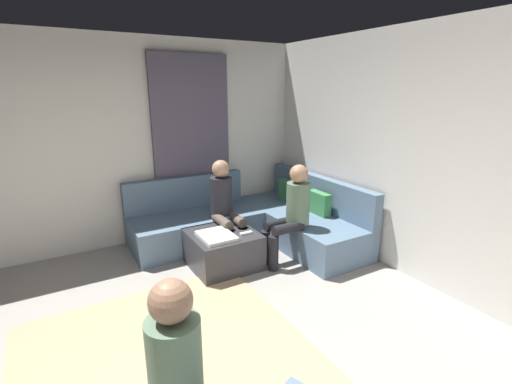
{
  "coord_description": "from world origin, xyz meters",
  "views": [
    {
      "loc": [
        2.01,
        -0.5,
        2.06
      ],
      "look_at": [
        -1.63,
        1.63,
        0.85
      ],
      "focal_mm": 25.6,
      "sensor_mm": 36.0,
      "label": 1
    }
  ],
  "objects": [
    {
      "name": "person_on_armchair",
      "position": [
        0.56,
        -0.04,
        0.64
      ],
      "size": [
        0.6,
        0.44,
        1.18
      ],
      "rotation": [
        0.0,
        0.0,
        5.12
      ],
      "color": "black",
      "rests_on": "ground_plane"
    },
    {
      "name": "sectional_couch",
      "position": [
        -2.08,
        1.88,
        0.28
      ],
      "size": [
        2.1,
        2.55,
        0.87
      ],
      "color": "slate",
      "rests_on": "ground_plane"
    },
    {
      "name": "person_on_couch_back",
      "position": [
        -1.32,
        1.93,
        0.66
      ],
      "size": [
        0.3,
        0.6,
        1.2
      ],
      "rotation": [
        0.0,
        0.0,
        3.14
      ],
      "color": "black",
      "rests_on": "ground_plane"
    },
    {
      "name": "wall_back",
      "position": [
        0.0,
        2.94,
        1.35
      ],
      "size": [
        6.0,
        0.12,
        2.7
      ],
      "primitive_type": "cube",
      "color": "silver",
      "rests_on": "ground_plane"
    },
    {
      "name": "ottoman",
      "position": [
        -1.63,
        1.17,
        0.21
      ],
      "size": [
        0.76,
        0.76,
        0.42
      ],
      "primitive_type": "cube",
      "color": "#333338",
      "rests_on": "ground_plane"
    },
    {
      "name": "curtain_panel",
      "position": [
        -2.84,
        1.3,
        1.25
      ],
      "size": [
        0.06,
        1.1,
        2.5
      ],
      "primitive_type": "cube",
      "color": "#595166",
      "rests_on": "ground_plane"
    },
    {
      "name": "wall_left",
      "position": [
        -2.94,
        0.0,
        1.35
      ],
      "size": [
        0.12,
        6.0,
        2.7
      ],
      "primitive_type": "cube",
      "color": "silver",
      "rests_on": "ground_plane"
    },
    {
      "name": "area_rug",
      "position": [
        -0.2,
        0.1,
        0.01
      ],
      "size": [
        2.6,
        2.2,
        0.01
      ],
      "primitive_type": "cube",
      "color": "tan",
      "rests_on": "ground_plane"
    },
    {
      "name": "person_on_couch_side",
      "position": [
        -1.93,
        1.36,
        0.66
      ],
      "size": [
        0.6,
        0.3,
        1.2
      ],
      "rotation": [
        0.0,
        0.0,
        -1.57
      ],
      "color": "brown",
      "rests_on": "ground_plane"
    },
    {
      "name": "game_remote",
      "position": [
        -1.45,
        1.39,
        0.43
      ],
      "size": [
        0.05,
        0.15,
        0.02
      ],
      "primitive_type": "cube",
      "color": "white",
      "rests_on": "ottoman"
    },
    {
      "name": "folded_blanket",
      "position": [
        -1.53,
        1.05,
        0.44
      ],
      "size": [
        0.44,
        0.36,
        0.04
      ],
      "primitive_type": "cube",
      "color": "white",
      "rests_on": "ottoman"
    },
    {
      "name": "coffee_mug",
      "position": [
        -1.85,
        1.35,
        0.47
      ],
      "size": [
        0.08,
        0.08,
        0.1
      ],
      "primitive_type": "cylinder",
      "color": "#334C72",
      "rests_on": "ottoman"
    }
  ]
}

